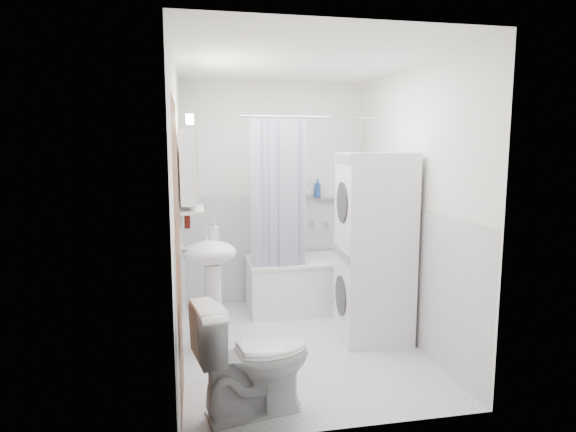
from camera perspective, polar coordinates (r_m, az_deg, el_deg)
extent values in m
plane|color=silver|center=(4.35, 1.39, -14.97)|extent=(2.60, 2.60, 0.00)
plane|color=white|center=(5.31, -1.58, 2.60)|extent=(2.00, 0.00, 2.00)
plane|color=white|center=(2.80, 7.20, -2.31)|extent=(2.00, 0.00, 2.00)
plane|color=white|center=(3.95, -12.87, 0.54)|extent=(0.00, 2.60, 2.60)
plane|color=white|center=(4.36, 14.38, 1.18)|extent=(0.00, 2.60, 2.60)
plane|color=white|center=(4.07, 1.51, 17.92)|extent=(2.60, 2.60, 0.00)
plane|color=white|center=(5.39, -1.53, -3.78)|extent=(1.98, 0.00, 1.98)
plane|color=white|center=(4.07, -12.43, -7.87)|extent=(0.00, 2.58, 2.58)
plane|color=white|center=(4.47, 13.98, -6.48)|extent=(0.00, 2.58, 2.58)
plane|color=brown|center=(3.12, -12.88, -5.15)|extent=(0.00, 2.00, 2.00)
cylinder|color=silver|center=(3.44, -12.21, -3.91)|extent=(0.04, 0.04, 0.04)
cube|color=white|center=(5.19, 3.18, -8.12)|extent=(1.41, 0.66, 0.52)
cube|color=white|center=(5.12, 3.21, -5.17)|extent=(1.43, 0.68, 0.03)
cube|color=silver|center=(5.15, 3.20, -6.41)|extent=(1.23, 0.48, 0.20)
cylinder|color=silver|center=(5.42, 4.43, -0.84)|extent=(0.04, 0.12, 0.04)
cylinder|color=silver|center=(4.73, 4.20, 11.62)|extent=(1.61, 0.02, 0.02)
cube|color=#151B4C|center=(4.61, -3.81, 2.39)|extent=(0.10, 0.02, 1.45)
cube|color=#151B4C|center=(4.62, -2.71, 2.42)|extent=(0.10, 0.02, 1.45)
cube|color=#151B4C|center=(4.64, -1.61, 2.44)|extent=(0.10, 0.02, 1.45)
cube|color=#151B4C|center=(4.65, -0.51, 2.46)|extent=(0.10, 0.02, 1.45)
cube|color=#151B4C|center=(4.67, 0.58, 2.48)|extent=(0.10, 0.02, 1.45)
cube|color=#151B4C|center=(4.69, 1.65, 2.50)|extent=(0.10, 0.02, 1.45)
ellipsoid|color=white|center=(4.01, -9.27, -4.33)|extent=(0.44, 0.37, 0.20)
cylinder|color=white|center=(4.14, -8.84, -10.77)|extent=(0.14, 0.14, 0.75)
cylinder|color=silver|center=(4.12, -9.65, -2.30)|extent=(0.03, 0.03, 0.14)
cylinder|color=silver|center=(4.07, -9.66, -1.57)|extent=(0.02, 0.10, 0.02)
cube|color=white|center=(4.02, -11.69, 5.71)|extent=(0.12, 0.50, 0.60)
cube|color=white|center=(4.02, -10.76, 5.74)|extent=(0.01, 0.47, 0.57)
cube|color=#FFEABF|center=(4.02, -11.56, 11.14)|extent=(0.06, 0.45, 0.06)
cube|color=silver|center=(4.05, -11.27, 0.76)|extent=(0.18, 0.54, 0.02)
cube|color=silver|center=(5.39, 5.00, 2.12)|extent=(0.22, 0.06, 0.02)
cube|color=#5B1E12|center=(4.46, -11.95, 3.44)|extent=(0.05, 0.31, 0.72)
cube|color=#5B1E12|center=(4.45, -11.69, 7.72)|extent=(0.03, 0.27, 0.08)
cylinder|color=silver|center=(4.45, -12.22, 8.22)|extent=(0.02, 0.04, 0.02)
cube|color=white|center=(4.43, 10.02, -8.95)|extent=(0.62, 0.62, 0.83)
cylinder|color=#2D2D33|center=(4.34, 6.29, -9.35)|extent=(0.04, 0.35, 0.35)
cube|color=gray|center=(4.25, 6.38, -4.52)|extent=(0.04, 0.53, 0.08)
cube|color=white|center=(4.27, 10.29, 1.81)|extent=(0.62, 0.62, 0.83)
cylinder|color=#2D2D33|center=(4.17, 6.46, 1.63)|extent=(0.04, 0.35, 0.35)
cube|color=gray|center=(4.15, 6.56, 6.78)|extent=(0.04, 0.53, 0.08)
imported|color=white|center=(3.22, -4.14, -16.39)|extent=(0.82, 0.56, 0.74)
imported|color=gray|center=(4.23, -8.73, -2.29)|extent=(0.08, 0.17, 0.08)
imported|color=gray|center=(3.89, -11.29, 1.19)|extent=(0.07, 0.18, 0.07)
imported|color=gray|center=(4.16, -11.29, 1.83)|extent=(0.10, 0.09, 0.10)
imported|color=gray|center=(5.32, 2.26, 2.88)|extent=(0.13, 0.17, 0.13)
imported|color=navy|center=(5.35, 3.51, 2.63)|extent=(0.08, 0.21, 0.08)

